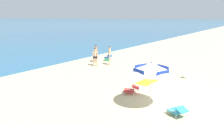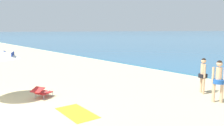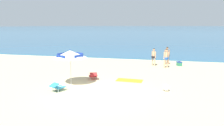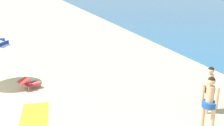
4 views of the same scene
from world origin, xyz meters
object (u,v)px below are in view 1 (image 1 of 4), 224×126
(person_standing_beside, at_px, (95,56))
(lounge_chair_beside_umbrella, at_px, (177,110))
(beach_umbrella_striped_main, at_px, (151,68))
(cooler_box, at_px, (107,59))
(person_wading_in, at_px, (110,54))
(lounge_chair_under_umbrella, at_px, (131,89))
(person_standing_near_shore, at_px, (96,52))
(beach_ball, at_px, (185,75))
(beach_towel, at_px, (147,82))

(person_standing_beside, bearing_deg, lounge_chair_beside_umbrella, -118.83)
(beach_umbrella_striped_main, distance_m, person_standing_beside, 9.20)
(lounge_chair_beside_umbrella, relative_size, person_standing_beside, 0.61)
(person_standing_beside, height_order, cooler_box, person_standing_beside)
(beach_umbrella_striped_main, height_order, person_wading_in, beach_umbrella_striped_main)
(lounge_chair_under_umbrella, xyz_separation_m, person_standing_near_shore, (5.15, 7.09, 0.72))
(person_standing_beside, distance_m, cooler_box, 2.53)
(beach_umbrella_striped_main, relative_size, beach_ball, 5.79)
(lounge_chair_beside_umbrella, bearing_deg, cooler_box, 52.55)
(beach_ball, distance_m, beach_towel, 3.04)
(beach_umbrella_striped_main, bearing_deg, person_wading_in, 49.34)
(beach_umbrella_striped_main, xyz_separation_m, person_wading_in, (5.98, 6.97, -0.98))
(lounge_chair_under_umbrella, height_order, person_wading_in, person_wading_in)
(person_wading_in, xyz_separation_m, beach_towel, (-2.49, -5.09, -0.99))
(person_wading_in, height_order, cooler_box, person_wading_in)
(lounge_chair_under_umbrella, distance_m, person_standing_near_shore, 8.79)
(beach_towel, bearing_deg, lounge_chair_beside_umbrella, -137.96)
(lounge_chair_under_umbrella, distance_m, beach_ball, 5.23)
(person_standing_near_shore, bearing_deg, cooler_box, -22.59)
(beach_umbrella_striped_main, bearing_deg, beach_towel, 28.28)
(lounge_chair_beside_umbrella, xyz_separation_m, cooler_box, (7.42, 9.69, -0.07))
(person_standing_beside, xyz_separation_m, cooler_box, (2.36, 0.50, -0.75))
(person_standing_near_shore, bearing_deg, beach_ball, -91.04)
(person_standing_beside, height_order, beach_ball, person_standing_beside)
(lounge_chair_under_umbrella, bearing_deg, beach_umbrella_striped_main, -120.12)
(lounge_chair_beside_umbrella, distance_m, beach_ball, 6.30)
(person_standing_near_shore, bearing_deg, lounge_chair_under_umbrella, -125.95)
(person_standing_near_shore, bearing_deg, person_wading_in, -93.45)
(beach_umbrella_striped_main, distance_m, lounge_chair_beside_umbrella, 2.24)
(person_standing_near_shore, relative_size, cooler_box, 2.87)
(person_standing_beside, xyz_separation_m, person_wading_in, (1.12, -0.78, 0.05))
(beach_umbrella_striped_main, height_order, lounge_chair_beside_umbrella, beach_umbrella_striped_main)
(cooler_box, distance_m, beach_towel, 7.38)
(person_wading_in, xyz_separation_m, beach_ball, (-0.05, -6.90, -0.80))
(cooler_box, relative_size, beach_ball, 1.51)
(beach_umbrella_striped_main, relative_size, lounge_chair_under_umbrella, 2.28)
(person_standing_near_shore, height_order, beach_towel, person_standing_near_shore)
(lounge_chair_beside_umbrella, xyz_separation_m, person_standing_beside, (5.05, 9.18, 0.68))
(person_standing_beside, bearing_deg, beach_ball, -82.10)
(beach_umbrella_striped_main, distance_m, person_wading_in, 9.24)
(person_standing_beside, height_order, person_wading_in, person_wading_in)
(lounge_chair_under_umbrella, xyz_separation_m, beach_ball, (4.99, -1.56, -0.08))
(person_wading_in, relative_size, beach_towel, 0.96)
(lounge_chair_under_umbrella, xyz_separation_m, person_standing_beside, (3.92, 6.12, 0.68))
(person_wading_in, bearing_deg, person_standing_beside, 145.23)
(lounge_chair_under_umbrella, relative_size, beach_ball, 2.53)
(lounge_chair_beside_umbrella, bearing_deg, person_standing_beside, 61.17)
(lounge_chair_beside_umbrella, bearing_deg, beach_ball, 13.86)
(person_standing_beside, bearing_deg, beach_towel, -103.17)
(lounge_chair_beside_umbrella, height_order, beach_towel, lounge_chair_beside_umbrella)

